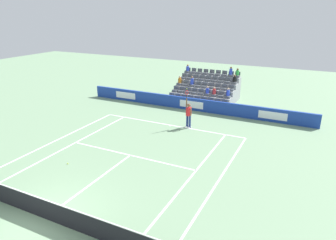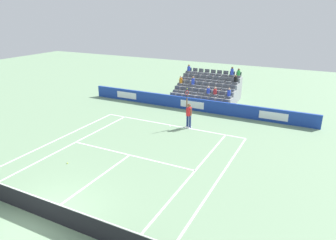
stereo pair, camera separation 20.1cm
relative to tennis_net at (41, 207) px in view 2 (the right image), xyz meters
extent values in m
plane|color=gray|center=(0.00, 0.00, -0.49)|extent=(80.00, 80.00, 0.00)
cube|color=white|center=(0.00, -11.89, -0.49)|extent=(10.97, 0.10, 0.01)
cube|color=white|center=(0.00, -6.40, -0.49)|extent=(8.23, 0.10, 0.01)
cube|color=white|center=(0.00, -3.20, -0.49)|extent=(0.10, 6.40, 0.01)
cube|color=white|center=(4.12, -5.95, -0.49)|extent=(0.10, 11.89, 0.01)
cube|color=white|center=(-4.12, -5.95, -0.49)|extent=(0.10, 11.89, 0.01)
cube|color=white|center=(5.49, -5.95, -0.49)|extent=(0.10, 11.89, 0.01)
cube|color=white|center=(-5.49, -5.95, -0.49)|extent=(0.10, 11.89, 0.01)
cube|color=white|center=(0.00, -11.79, -0.49)|extent=(0.10, 0.20, 0.01)
cube|color=#193899|center=(0.00, -15.95, 0.03)|extent=(19.69, 0.20, 1.04)
cube|color=white|center=(-6.56, -15.84, 0.03)|extent=(2.10, 0.01, 0.58)
cube|color=white|center=(0.00, -15.84, 0.03)|extent=(2.10, 0.01, 0.58)
cube|color=white|center=(6.56, -15.84, 0.03)|extent=(2.10, 0.01, 0.58)
cube|color=black|center=(0.00, 0.00, -0.03)|extent=(11.77, 0.02, 0.92)
cube|color=white|center=(0.00, 0.00, 0.45)|extent=(11.77, 0.04, 0.04)
cylinder|color=navy|center=(-1.42, -12.03, -0.04)|extent=(0.16, 0.16, 0.90)
cylinder|color=navy|center=(-1.20, -12.11, -0.04)|extent=(0.16, 0.16, 0.90)
cube|color=white|center=(-1.42, -12.03, -0.45)|extent=(0.20, 0.28, 0.08)
cube|color=white|center=(-1.20, -12.11, -0.45)|extent=(0.20, 0.28, 0.08)
cube|color=red|center=(-1.31, -12.07, 0.71)|extent=(0.33, 0.41, 0.60)
sphere|color=brown|center=(-1.31, -12.07, 1.17)|extent=(0.24, 0.24, 0.24)
cylinder|color=brown|center=(-1.10, -12.15, 1.32)|extent=(0.09, 0.09, 0.62)
cylinder|color=brown|center=(-1.50, -11.95, 0.73)|extent=(0.09, 0.09, 0.56)
cylinder|color=black|center=(-1.10, -12.15, 1.77)|extent=(0.04, 0.04, 0.28)
torus|color=red|center=(-1.10, -12.15, 2.05)|extent=(0.13, 0.30, 0.31)
sphere|color=#D1E533|center=(-1.10, -12.15, 2.33)|extent=(0.07, 0.07, 0.07)
cube|color=gray|center=(0.00, -17.03, -0.28)|extent=(5.58, 0.95, 0.42)
cube|color=#545960|center=(-2.48, -17.03, 0.03)|extent=(0.48, 0.44, 0.20)
cube|color=#545960|center=(-2.48, -17.23, 0.28)|extent=(0.48, 0.04, 0.30)
cube|color=#545960|center=(-1.86, -17.03, 0.03)|extent=(0.48, 0.44, 0.20)
cube|color=#545960|center=(-1.86, -17.23, 0.28)|extent=(0.48, 0.04, 0.30)
cube|color=#545960|center=(-1.24, -17.03, 0.03)|extent=(0.48, 0.44, 0.20)
cube|color=#545960|center=(-1.24, -17.23, 0.28)|extent=(0.48, 0.04, 0.30)
cube|color=#545960|center=(-0.62, -17.03, 0.03)|extent=(0.48, 0.44, 0.20)
cube|color=#545960|center=(-0.62, -17.23, 0.28)|extent=(0.48, 0.04, 0.30)
cube|color=#545960|center=(0.00, -17.03, 0.03)|extent=(0.48, 0.44, 0.20)
cube|color=#545960|center=(0.00, -17.23, 0.28)|extent=(0.48, 0.04, 0.30)
cube|color=#545960|center=(0.62, -17.03, 0.03)|extent=(0.48, 0.44, 0.20)
cube|color=#545960|center=(0.62, -17.23, 0.28)|extent=(0.48, 0.04, 0.30)
cube|color=#545960|center=(1.24, -17.03, 0.03)|extent=(0.48, 0.44, 0.20)
cube|color=#545960|center=(1.24, -17.23, 0.28)|extent=(0.48, 0.04, 0.30)
cube|color=#545960|center=(1.86, -17.03, 0.03)|extent=(0.48, 0.44, 0.20)
cube|color=#545960|center=(1.86, -17.23, 0.28)|extent=(0.48, 0.04, 0.30)
cube|color=#545960|center=(2.48, -17.03, 0.03)|extent=(0.48, 0.44, 0.20)
cube|color=#545960|center=(2.48, -17.23, 0.28)|extent=(0.48, 0.04, 0.30)
cube|color=gray|center=(0.00, -17.98, -0.07)|extent=(5.58, 0.95, 0.84)
cube|color=#545960|center=(-2.48, -17.98, 0.45)|extent=(0.48, 0.44, 0.20)
cube|color=#545960|center=(-2.48, -18.18, 0.70)|extent=(0.48, 0.04, 0.30)
cube|color=#545960|center=(-1.86, -17.98, 0.45)|extent=(0.48, 0.44, 0.20)
cube|color=#545960|center=(-1.86, -18.18, 0.70)|extent=(0.48, 0.04, 0.30)
cube|color=#545960|center=(-1.24, -17.98, 0.45)|extent=(0.48, 0.44, 0.20)
cube|color=#545960|center=(-1.24, -18.18, 0.70)|extent=(0.48, 0.04, 0.30)
cube|color=#545960|center=(-0.62, -17.98, 0.45)|extent=(0.48, 0.44, 0.20)
cube|color=#545960|center=(-0.62, -18.18, 0.70)|extent=(0.48, 0.04, 0.30)
cube|color=#545960|center=(0.00, -17.98, 0.45)|extent=(0.48, 0.44, 0.20)
cube|color=#545960|center=(0.00, -18.18, 0.70)|extent=(0.48, 0.04, 0.30)
cube|color=#545960|center=(0.62, -17.98, 0.45)|extent=(0.48, 0.44, 0.20)
cube|color=#545960|center=(0.62, -18.18, 0.70)|extent=(0.48, 0.04, 0.30)
cube|color=#545960|center=(1.24, -17.98, 0.45)|extent=(0.48, 0.44, 0.20)
cube|color=#545960|center=(1.24, -18.18, 0.70)|extent=(0.48, 0.04, 0.30)
cube|color=#545960|center=(1.86, -17.98, 0.45)|extent=(0.48, 0.44, 0.20)
cube|color=#545960|center=(1.86, -18.18, 0.70)|extent=(0.48, 0.04, 0.30)
cube|color=#545960|center=(2.48, -17.98, 0.45)|extent=(0.48, 0.44, 0.20)
cube|color=#545960|center=(2.48, -18.18, 0.70)|extent=(0.48, 0.04, 0.30)
cube|color=gray|center=(0.00, -18.93, 0.14)|extent=(5.58, 0.95, 1.26)
cube|color=#545960|center=(-2.48, -18.93, 0.87)|extent=(0.48, 0.44, 0.20)
cube|color=#545960|center=(-2.48, -19.13, 1.12)|extent=(0.48, 0.04, 0.30)
cube|color=#545960|center=(-1.86, -18.93, 0.87)|extent=(0.48, 0.44, 0.20)
cube|color=#545960|center=(-1.86, -19.13, 1.12)|extent=(0.48, 0.04, 0.30)
cube|color=#545960|center=(-1.24, -18.93, 0.87)|extent=(0.48, 0.44, 0.20)
cube|color=#545960|center=(-1.24, -19.13, 1.12)|extent=(0.48, 0.04, 0.30)
cube|color=#545960|center=(-0.62, -18.93, 0.87)|extent=(0.48, 0.44, 0.20)
cube|color=#545960|center=(-0.62, -19.13, 1.12)|extent=(0.48, 0.04, 0.30)
cube|color=#545960|center=(0.00, -18.93, 0.87)|extent=(0.48, 0.44, 0.20)
cube|color=#545960|center=(0.00, -19.13, 1.12)|extent=(0.48, 0.04, 0.30)
cube|color=#545960|center=(0.62, -18.93, 0.87)|extent=(0.48, 0.44, 0.20)
cube|color=#545960|center=(0.62, -19.13, 1.12)|extent=(0.48, 0.04, 0.30)
cube|color=#545960|center=(1.24, -18.93, 0.87)|extent=(0.48, 0.44, 0.20)
cube|color=#545960|center=(1.24, -19.13, 1.12)|extent=(0.48, 0.04, 0.30)
cube|color=#545960|center=(1.86, -18.93, 0.87)|extent=(0.48, 0.44, 0.20)
cube|color=#545960|center=(1.86, -19.13, 1.12)|extent=(0.48, 0.04, 0.30)
cube|color=#545960|center=(2.48, -18.93, 0.87)|extent=(0.48, 0.44, 0.20)
cube|color=#545960|center=(2.48, -19.13, 1.12)|extent=(0.48, 0.04, 0.30)
cube|color=gray|center=(0.00, -19.88, 0.35)|extent=(5.58, 0.95, 1.68)
cube|color=#545960|center=(-2.48, -19.88, 1.29)|extent=(0.48, 0.44, 0.20)
cube|color=#545960|center=(-2.48, -20.08, 1.54)|extent=(0.48, 0.04, 0.30)
cube|color=#545960|center=(-1.86, -19.88, 1.29)|extent=(0.48, 0.44, 0.20)
cube|color=#545960|center=(-1.86, -20.08, 1.54)|extent=(0.48, 0.04, 0.30)
cube|color=#545960|center=(-1.24, -19.88, 1.29)|extent=(0.48, 0.44, 0.20)
cube|color=#545960|center=(-1.24, -20.08, 1.54)|extent=(0.48, 0.04, 0.30)
cube|color=#545960|center=(-0.62, -19.88, 1.29)|extent=(0.48, 0.44, 0.20)
cube|color=#545960|center=(-0.62, -20.08, 1.54)|extent=(0.48, 0.04, 0.30)
cube|color=#545960|center=(0.00, -19.88, 1.29)|extent=(0.48, 0.44, 0.20)
cube|color=#545960|center=(0.00, -20.08, 1.54)|extent=(0.48, 0.04, 0.30)
cube|color=#545960|center=(0.62, -19.88, 1.29)|extent=(0.48, 0.44, 0.20)
cube|color=#545960|center=(0.62, -20.08, 1.54)|extent=(0.48, 0.04, 0.30)
cube|color=#545960|center=(1.24, -19.88, 1.29)|extent=(0.48, 0.44, 0.20)
cube|color=#545960|center=(1.24, -20.08, 1.54)|extent=(0.48, 0.04, 0.30)
cube|color=#545960|center=(1.86, -19.88, 1.29)|extent=(0.48, 0.44, 0.20)
cube|color=#545960|center=(1.86, -20.08, 1.54)|extent=(0.48, 0.04, 0.30)
cube|color=#545960|center=(2.48, -19.88, 1.29)|extent=(0.48, 0.44, 0.20)
cube|color=#545960|center=(2.48, -20.08, 1.54)|extent=(0.48, 0.04, 0.30)
cube|color=gray|center=(0.00, -20.83, 0.56)|extent=(5.58, 0.95, 2.10)
cube|color=#545960|center=(-2.48, -20.83, 1.71)|extent=(0.48, 0.44, 0.20)
cube|color=#545960|center=(-2.48, -21.03, 1.96)|extent=(0.48, 0.04, 0.30)
cube|color=#545960|center=(-1.86, -20.83, 1.71)|extent=(0.48, 0.44, 0.20)
cube|color=#545960|center=(-1.86, -21.03, 1.96)|extent=(0.48, 0.04, 0.30)
cube|color=#545960|center=(-1.24, -20.83, 1.71)|extent=(0.48, 0.44, 0.20)
cube|color=#545960|center=(-1.24, -21.03, 1.96)|extent=(0.48, 0.04, 0.30)
cube|color=#545960|center=(-0.62, -20.83, 1.71)|extent=(0.48, 0.44, 0.20)
cube|color=#545960|center=(-0.62, -21.03, 1.96)|extent=(0.48, 0.04, 0.30)
cube|color=#545960|center=(0.00, -20.83, 1.71)|extent=(0.48, 0.44, 0.20)
cube|color=#545960|center=(0.00, -21.03, 1.96)|extent=(0.48, 0.04, 0.30)
cube|color=#545960|center=(0.62, -20.83, 1.71)|extent=(0.48, 0.44, 0.20)
cube|color=#545960|center=(0.62, -21.03, 1.96)|extent=(0.48, 0.04, 0.30)
cube|color=#545960|center=(1.24, -20.83, 1.71)|extent=(0.48, 0.44, 0.20)
cube|color=#545960|center=(1.24, -21.03, 1.96)|extent=(0.48, 0.04, 0.30)
cube|color=#545960|center=(1.86, -20.83, 1.71)|extent=(0.48, 0.44, 0.20)
cube|color=#545960|center=(1.86, -21.03, 1.96)|extent=(0.48, 0.04, 0.30)
cube|color=#545960|center=(2.48, -20.83, 1.71)|extent=(0.48, 0.44, 0.20)
cube|color=#545960|center=(2.48, -21.03, 1.96)|extent=(0.48, 0.04, 0.30)
cylinder|color=orange|center=(2.48, -18.98, 1.20)|extent=(0.28, 0.28, 0.47)
sphere|color=#D3A884|center=(2.48, -18.98, 1.54)|extent=(0.20, 0.20, 0.20)
cylinder|color=blue|center=(-2.48, -18.03, 0.79)|extent=(0.28, 0.28, 0.49)
sphere|color=#D3A884|center=(-2.48, -18.03, 1.13)|extent=(0.20, 0.20, 0.20)
cylinder|color=green|center=(-2.48, -20.88, 2.03)|extent=(0.28, 0.28, 0.44)
sphere|color=brown|center=(-2.48, -20.88, 2.35)|extent=(0.20, 0.20, 0.20)
cylinder|color=blue|center=(1.24, -18.98, 1.24)|extent=(0.28, 0.28, 0.54)
sphere|color=#9E7251|center=(1.24, -18.98, 1.61)|extent=(0.20, 0.20, 0.20)
cylinder|color=red|center=(-1.24, -18.03, 0.77)|extent=(0.28, 0.28, 0.45)
sphere|color=#D3A884|center=(-1.24, -18.03, 1.09)|extent=(0.20, 0.20, 0.20)
cylinder|color=blue|center=(2.48, -20.88, 2.02)|extent=(0.28, 0.28, 0.43)
sphere|color=#9E7251|center=(2.48, -20.88, 2.34)|extent=(0.20, 0.20, 0.20)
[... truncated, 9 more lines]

